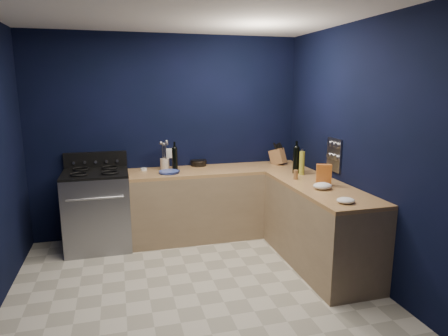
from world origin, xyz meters
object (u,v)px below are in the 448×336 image
object	(u,v)px
knife_block	(278,157)
utensil_crock	(165,164)
crouton_bag	(324,175)
gas_range	(98,211)
plate_stack	(169,172)

from	to	relation	value
knife_block	utensil_crock	bearing A→B (deg)	145.73
utensil_crock	crouton_bag	xyz separation A→B (m)	(1.55, -1.28, 0.04)
gas_range	utensil_crock	distance (m)	1.00
plate_stack	utensil_crock	size ratio (longest dim) A/B	1.71
gas_range	knife_block	distance (m)	2.44
gas_range	plate_stack	distance (m)	0.98
utensil_crock	crouton_bag	size ratio (longest dim) A/B	0.62
gas_range	utensil_crock	size ratio (longest dim) A/B	6.43
utensil_crock	crouton_bag	bearing A→B (deg)	-39.49
knife_block	crouton_bag	xyz separation A→B (m)	(0.02, -1.22, 0.01)
crouton_bag	knife_block	bearing A→B (deg)	114.81
gas_range	utensil_crock	bearing A→B (deg)	10.04
gas_range	crouton_bag	bearing A→B (deg)	-25.18
gas_range	utensil_crock	xyz separation A→B (m)	(0.85, 0.15, 0.51)
knife_block	gas_range	bearing A→B (deg)	150.16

